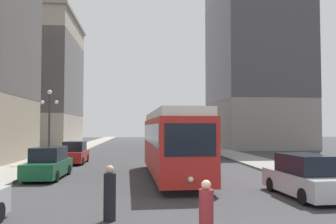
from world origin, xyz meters
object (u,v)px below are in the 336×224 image
Objects in this scene: parked_car_left_near at (75,153)px; lamp_post_left_far at (49,115)px; parked_car_right_far at (305,177)px; streetcar at (172,142)px; pedestrian_crossing_far at (206,215)px; transit_bus at (194,137)px; parked_car_left_far at (48,164)px; pedestrian_crossing_near at (110,195)px.

lamp_post_left_far reaches higher than parked_car_left_near.
parked_car_left_near is 19.43m from parked_car_right_far.
streetcar is 2.77× the size of parked_car_left_near.
parked_car_right_far is at bearing -52.25° from streetcar.
parked_car_left_near is (-7.22, 8.89, -1.26)m from streetcar.
parked_car_left_near reaches higher than pedestrian_crossing_far.
transit_bus reaches higher than parked_car_right_far.
transit_bus reaches higher than parked_car_left_near.
parked_car_right_far is (12.30, -15.04, 0.00)m from parked_car_left_near.
lamp_post_left_far is at bearing 136.56° from streetcar.
lamp_post_left_far is at bearing -158.22° from parked_car_left_near.
pedestrian_crossing_far is at bearing -59.15° from parked_car_left_far.
pedestrian_crossing_near is (4.32, -9.67, -0.03)m from parked_car_left_far.
parked_car_right_far is 0.97× the size of parked_car_left_far.
parked_car_right_far is 13.96m from parked_car_left_far.
parked_car_left_far is (0.00, -8.45, 0.00)m from parked_car_left_near.
transit_bus reaches higher than pedestrian_crossing_near.
pedestrian_crossing_near is at bearing -109.24° from streetcar.
transit_bus is 2.51× the size of parked_car_left_far.
parked_car_left_far is at bearing 174.74° from streetcar.
parked_car_left_near is 21.80m from pedestrian_crossing_far.
lamp_post_left_far is at bearing -149.99° from transit_bus.
parked_car_right_far reaches higher than pedestrian_crossing_far.
lamp_post_left_far reaches higher than transit_bus.
lamp_post_left_far is at bearing -48.07° from parked_car_right_far.
pedestrian_crossing_far is at bearing -71.75° from parked_car_left_near.
parked_car_left_far is at bearing -126.79° from transit_bus.
streetcar is 6.98× the size of pedestrian_crossing_near.
parked_car_left_far is (-11.18, -15.58, -1.10)m from transit_bus.
pedestrian_crossing_near is 1.07× the size of pedestrian_crossing_far.
parked_car_right_far is at bearing -88.25° from transit_bus.
streetcar is 7.34m from parked_car_left_far.
transit_bus is 6.91× the size of pedestrian_crossing_near.
parked_car_left_near is at bearing 22.04° from lamp_post_left_far.
lamp_post_left_far is at bearing 105.23° from parked_car_left_far.
parked_car_right_far is 2.88× the size of pedestrian_crossing_far.
streetcar reaches higher than parked_car_left_near.
parked_car_left_near is at bearing -148.59° from transit_bus.
transit_bus is at bearing 55.68° from parked_car_left_far.
pedestrian_crossing_near reaches higher than pedestrian_crossing_far.
transit_bus is at bearing -90.03° from parked_car_right_far.
streetcar is 9.76m from pedestrian_crossing_near.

